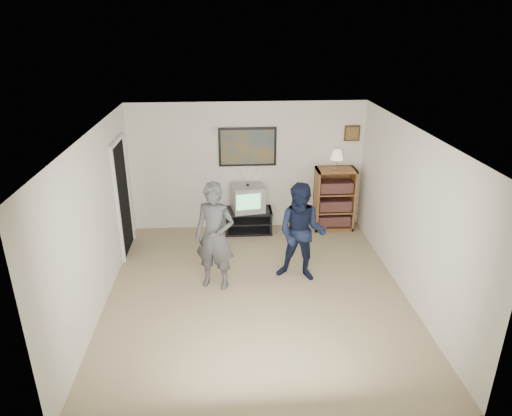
{
  "coord_description": "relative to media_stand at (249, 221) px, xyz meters",
  "views": [
    {
      "loc": [
        -0.42,
        -5.95,
        3.88
      ],
      "look_at": [
        0.04,
        0.65,
        1.15
      ],
      "focal_mm": 32.0,
      "sensor_mm": 36.0,
      "label": 1
    }
  ],
  "objects": [
    {
      "name": "controller_right",
      "position": [
        0.79,
        -1.63,
        0.86
      ],
      "size": [
        0.07,
        0.13,
        0.04
      ],
      "primitive_type": "cube",
      "rotation": [
        0.0,
        0.0,
        0.32
      ],
      "color": "white",
      "rests_on": "person_short"
    },
    {
      "name": "media_stand",
      "position": [
        0.0,
        0.0,
        0.0
      ],
      "size": [
        0.92,
        0.52,
        0.46
      ],
      "rotation": [
        0.0,
        0.0,
        -0.01
      ],
      "color": "black",
      "rests_on": "room_shell"
    },
    {
      "name": "crt_television",
      "position": [
        -0.01,
        0.0,
        0.48
      ],
      "size": [
        0.67,
        0.59,
        0.5
      ],
      "primitive_type": null,
      "rotation": [
        0.0,
        0.0,
        0.16
      ],
      "color": "gray",
      "rests_on": "media_stand"
    },
    {
      "name": "person_short",
      "position": [
        0.74,
        -1.82,
        0.58
      ],
      "size": [
        0.94,
        0.83,
        1.61
      ],
      "primitive_type": "imported",
      "rotation": [
        0.0,
        0.0,
        -0.33
      ],
      "color": "black",
      "rests_on": "room_shell"
    },
    {
      "name": "doorway",
      "position": [
        -2.23,
        -0.63,
        0.77
      ],
      "size": [
        0.03,
        0.85,
        2.0
      ],
      "primitive_type": "cube",
      "color": "black",
      "rests_on": "room_shell"
    },
    {
      "name": "table_lamp",
      "position": [
        1.68,
        0.02,
        1.2
      ],
      "size": [
        0.24,
        0.24,
        0.38
      ],
      "primitive_type": null,
      "color": "beige",
      "rests_on": "bookshelf"
    },
    {
      "name": "small_picture",
      "position": [
        2.0,
        0.25,
        1.65
      ],
      "size": [
        0.3,
        0.03,
        0.3
      ],
      "primitive_type": "cube",
      "color": "#452416",
      "rests_on": "room_shell"
    },
    {
      "name": "person_tall",
      "position": [
        -0.61,
        -1.95,
        0.62
      ],
      "size": [
        0.72,
        0.59,
        1.7
      ],
      "primitive_type": "imported",
      "rotation": [
        0.0,
        0.0,
        -0.33
      ],
      "color": "#3E3E42",
      "rests_on": "room_shell"
    },
    {
      "name": "room_shell",
      "position": [
        0.0,
        -1.88,
        1.02
      ],
      "size": [
        4.51,
        5.0,
        2.51
      ],
      "color": "#91805C",
      "rests_on": "ground"
    },
    {
      "name": "air_vent",
      "position": [
        -0.55,
        0.25,
        1.72
      ],
      "size": [
        0.28,
        0.02,
        0.14
      ],
      "primitive_type": "cube",
      "color": "white",
      "rests_on": "room_shell"
    },
    {
      "name": "controller_left",
      "position": [
        -0.57,
        -1.71,
        1.06
      ],
      "size": [
        0.07,
        0.12,
        0.03
      ],
      "primitive_type": "cube",
      "rotation": [
        0.0,
        0.0,
        -0.34
      ],
      "color": "white",
      "rests_on": "person_tall"
    },
    {
      "name": "bookshelf",
      "position": [
        1.7,
        0.05,
        0.39
      ],
      "size": [
        0.76,
        0.43,
        1.24
      ],
      "primitive_type": null,
      "color": "brown",
      "rests_on": "room_shell"
    },
    {
      "name": "poster",
      "position": [
        0.0,
        0.25,
        1.42
      ],
      "size": [
        1.1,
        0.03,
        0.75
      ],
      "primitive_type": "cube",
      "color": "black",
      "rests_on": "room_shell"
    }
  ]
}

